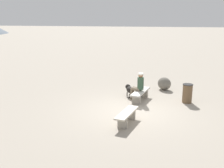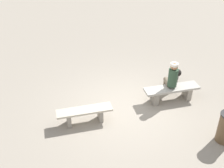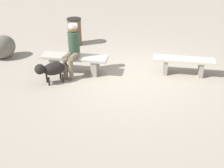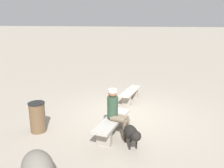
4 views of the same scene
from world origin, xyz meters
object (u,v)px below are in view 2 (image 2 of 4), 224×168
bench_right (171,91)px  bench_left (85,113)px  seated_person (172,78)px  dog (174,77)px

bench_right → bench_left: bearing=-172.1°
bench_left → seated_person: bearing=9.8°
dog → seated_person: bearing=-162.5°
bench_right → dog: size_ratio=2.32×
bench_left → bench_right: size_ratio=0.89×
bench_right → dog: (0.51, 0.60, 0.05)m
bench_left → seated_person: 2.90m
seated_person → dog: seated_person is taller
bench_right → dog: 0.79m
bench_left → dog: size_ratio=2.08×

